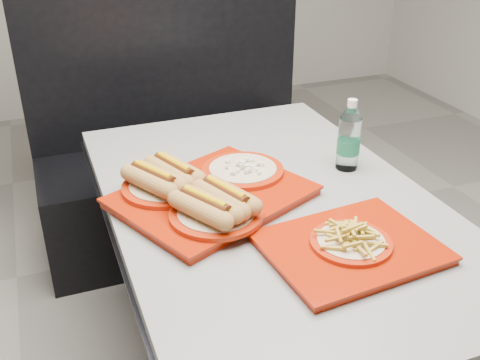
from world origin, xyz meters
name	(u,v)px	position (x,y,z in m)	size (l,w,h in m)	color
diner_table	(270,247)	(0.00, 0.00, 0.58)	(0.92, 1.42, 0.75)	black
booth_bench	(178,157)	(0.00, 1.09, 0.40)	(1.30, 0.57, 1.35)	black
tray_near	(206,190)	(-0.18, 0.04, 0.79)	(0.63, 0.57, 0.11)	#9A1A04
tray_far	(351,244)	(0.07, -0.31, 0.77)	(0.44, 0.36, 0.08)	#9A1A04
water_bottle	(349,139)	(0.31, 0.10, 0.85)	(0.07, 0.07, 0.23)	silver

